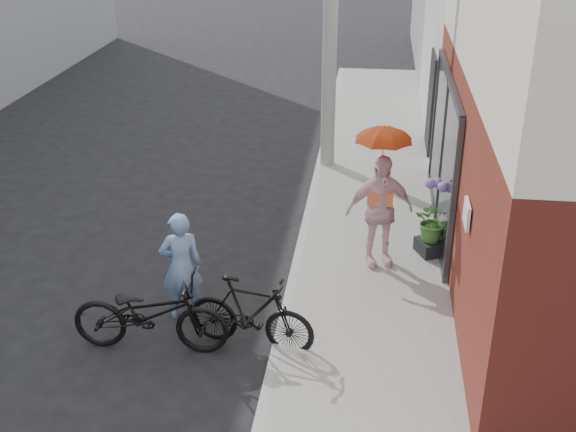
% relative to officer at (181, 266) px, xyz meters
% --- Properties ---
extents(ground, '(80.00, 80.00, 0.00)m').
position_rel_officer_xyz_m(ground, '(0.44, -0.36, -0.77)').
color(ground, black).
rests_on(ground, ground).
extents(sidewalk, '(2.20, 24.00, 0.12)m').
position_rel_officer_xyz_m(sidewalk, '(2.54, 1.64, -0.71)').
color(sidewalk, gray).
rests_on(sidewalk, ground).
extents(curb, '(0.12, 24.00, 0.12)m').
position_rel_officer_xyz_m(curb, '(1.38, 1.64, -0.71)').
color(curb, '#9E9E99').
rests_on(curb, ground).
extents(officer, '(0.66, 0.54, 1.54)m').
position_rel_officer_xyz_m(officer, '(0.00, 0.00, 0.00)').
color(officer, '#6686B5').
rests_on(officer, ground).
extents(bike_left, '(2.00, 0.74, 1.04)m').
position_rel_officer_xyz_m(bike_left, '(-0.20, -0.80, -0.25)').
color(bike_left, black).
rests_on(bike_left, ground).
extents(bike_right, '(1.72, 0.77, 1.00)m').
position_rel_officer_xyz_m(bike_right, '(1.04, -0.62, -0.27)').
color(bike_right, black).
rests_on(bike_right, ground).
extents(kimono_woman, '(1.10, 0.72, 1.74)m').
position_rel_officer_xyz_m(kimono_woman, '(2.59, 1.58, 0.22)').
color(kimono_woman, silver).
rests_on(kimono_woman, sidewalk).
extents(parasol, '(0.80, 0.80, 0.70)m').
position_rel_officer_xyz_m(parasol, '(2.59, 1.58, 1.44)').
color(parasol, '#C34417').
rests_on(parasol, kimono_woman).
extents(planter, '(0.56, 0.56, 0.22)m').
position_rel_officer_xyz_m(planter, '(3.44, 2.01, -0.54)').
color(planter, black).
rests_on(planter, sidewalk).
extents(potted_plant, '(0.59, 0.51, 0.66)m').
position_rel_officer_xyz_m(potted_plant, '(3.44, 2.01, -0.10)').
color(potted_plant, '#3F732E').
rests_on(potted_plant, planter).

